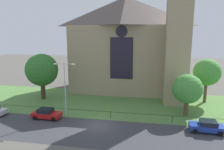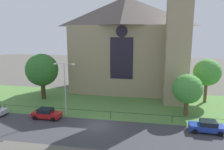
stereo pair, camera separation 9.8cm
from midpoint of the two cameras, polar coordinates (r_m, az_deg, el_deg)
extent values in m
plane|color=#56544C|center=(38.99, -0.17, -7.40)|extent=(160.00, 160.00, 0.00)
cube|color=#38383D|center=(28.14, -4.80, -15.02)|extent=(120.00, 8.00, 0.01)
cube|color=#517F3D|center=(37.13, -0.74, -8.36)|extent=(120.00, 20.00, 0.01)
cube|color=tan|center=(46.85, 3.65, 4.49)|extent=(22.00, 12.00, 14.00)
pyramid|color=#594C47|center=(46.77, 3.80, 16.75)|extent=(22.00, 12.00, 6.00)
cube|color=black|center=(40.80, 2.65, 4.51)|extent=(4.40, 0.16, 8.00)
cylinder|color=black|center=(40.54, 2.72, 11.69)|extent=(2.20, 0.15, 2.20)
cube|color=tan|center=(38.64, 17.20, 5.60)|extent=(4.00, 4.00, 18.00)
cylinder|color=black|center=(31.45, -0.28, -9.91)|extent=(35.03, 0.05, 0.05)
cylinder|color=black|center=(38.72, -26.96, -7.93)|extent=(0.06, 0.07, 1.10)
cylinder|color=black|center=(34.26, -15.04, -9.49)|extent=(0.06, 0.07, 1.10)
cylinder|color=black|center=(31.65, -0.28, -10.83)|extent=(0.06, 0.07, 1.10)
cylinder|color=black|center=(31.36, 15.99, -11.50)|extent=(0.07, 0.07, 1.10)
cylinder|color=#423021|center=(42.89, -17.98, -3.89)|extent=(0.84, 0.84, 3.36)
sphere|color=#2D6B28|center=(42.07, -18.30, 1.34)|extent=(6.10, 6.10, 6.10)
cylinder|color=brown|center=(42.27, 23.93, -4.26)|extent=(0.57, 0.57, 3.75)
sphere|color=#428C38|center=(41.51, 24.33, 0.65)|extent=(4.80, 4.80, 4.80)
cylinder|color=brown|center=(34.84, 19.45, -8.19)|extent=(0.67, 0.67, 2.48)
sphere|color=#428C38|center=(34.02, 19.77, -3.54)|extent=(4.47, 4.47, 4.47)
cylinder|color=#B2B2B7|center=(32.35, -12.42, -3.93)|extent=(0.16, 0.16, 8.26)
cylinder|color=#B2B2B7|center=(31.86, -13.88, 2.98)|extent=(1.40, 0.10, 0.10)
cylinder|color=#B2B2B7|center=(31.31, -11.54, 2.95)|extent=(1.40, 0.10, 0.10)
ellipsoid|color=white|center=(32.15, -15.01, 2.91)|extent=(0.57, 0.26, 0.20)
ellipsoid|color=white|center=(31.06, -10.33, 2.84)|extent=(0.57, 0.26, 0.20)
cylinder|color=black|center=(37.68, -26.79, -8.79)|extent=(0.65, 0.25, 0.64)
cube|color=#B21919|center=(33.27, -17.09, -10.12)|extent=(4.25, 1.91, 0.70)
cube|color=black|center=(33.15, -17.46, -9.07)|extent=(2.04, 1.65, 0.55)
cylinder|color=black|center=(33.46, -14.07, -10.36)|extent=(0.65, 0.24, 0.64)
cylinder|color=black|center=(31.98, -15.49, -11.47)|extent=(0.65, 0.24, 0.64)
cylinder|color=black|center=(34.80, -18.49, -9.77)|extent=(0.65, 0.24, 0.64)
cylinder|color=black|center=(33.37, -20.07, -10.78)|extent=(0.65, 0.24, 0.64)
cube|color=#1E3899|center=(30.29, 24.17, -12.78)|extent=(4.27, 1.96, 0.70)
cube|color=black|center=(30.09, 24.65, -11.69)|extent=(2.06, 1.68, 0.55)
cylinder|color=black|center=(29.32, 21.58, -14.00)|extent=(0.65, 0.24, 0.64)
cylinder|color=black|center=(30.94, 21.07, -12.61)|extent=(0.65, 0.24, 0.64)
cylinder|color=black|center=(29.95, 27.30, -13.94)|extent=(0.65, 0.24, 0.64)
cylinder|color=black|center=(31.54, 26.48, -12.60)|extent=(0.65, 0.24, 0.64)
camera|label=1|loc=(0.05, -89.92, 0.02)|focal=33.90mm
camera|label=2|loc=(0.05, 90.08, -0.02)|focal=33.90mm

